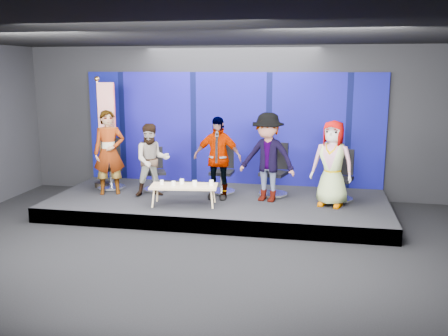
{
  "coord_description": "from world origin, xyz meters",
  "views": [
    {
      "loc": [
        2.07,
        -7.49,
        3.0
      ],
      "look_at": [
        0.14,
        2.4,
        0.97
      ],
      "focal_mm": 40.0,
      "sensor_mm": 36.0,
      "label": 1
    }
  ],
  "objects_px": {
    "chair_a": "(111,172)",
    "panelist_d": "(268,157)",
    "chair_e": "(340,184)",
    "mug_b": "(173,183)",
    "flag_stand": "(104,130)",
    "mug_d": "(195,183)",
    "coffee_table": "(184,187)",
    "panelist_e": "(332,164)",
    "mug_e": "(211,183)",
    "panelist_b": "(152,160)",
    "chair_b": "(155,176)",
    "panelist_a": "(109,152)",
    "chair_c": "(222,177)",
    "mug_c": "(182,182)",
    "mug_a": "(162,182)",
    "panelist_c": "(217,158)",
    "chair_d": "(274,178)"
  },
  "relations": [
    {
      "from": "chair_b",
      "to": "coffee_table",
      "type": "height_order",
      "value": "chair_b"
    },
    {
      "from": "panelist_c",
      "to": "mug_c",
      "type": "distance_m",
      "value": 0.92
    },
    {
      "from": "chair_c",
      "to": "mug_b",
      "type": "height_order",
      "value": "chair_c"
    },
    {
      "from": "chair_c",
      "to": "panelist_b",
      "type": "bearing_deg",
      "value": -155.81
    },
    {
      "from": "panelist_a",
      "to": "mug_c",
      "type": "xyz_separation_m",
      "value": [
        1.75,
        -0.5,
        -0.45
      ]
    },
    {
      "from": "chair_b",
      "to": "panelist_c",
      "type": "distance_m",
      "value": 1.66
    },
    {
      "from": "chair_c",
      "to": "chair_e",
      "type": "relative_size",
      "value": 1.01
    },
    {
      "from": "chair_c",
      "to": "flag_stand",
      "type": "relative_size",
      "value": 0.42
    },
    {
      "from": "mug_b",
      "to": "mug_d",
      "type": "height_order",
      "value": "mug_d"
    },
    {
      "from": "chair_a",
      "to": "panelist_e",
      "type": "distance_m",
      "value": 4.95
    },
    {
      "from": "panelist_d",
      "to": "mug_c",
      "type": "bearing_deg",
      "value": -146.62
    },
    {
      "from": "chair_e",
      "to": "mug_d",
      "type": "bearing_deg",
      "value": -143.66
    },
    {
      "from": "chair_a",
      "to": "chair_e",
      "type": "height_order",
      "value": "chair_a"
    },
    {
      "from": "panelist_a",
      "to": "mug_d",
      "type": "xyz_separation_m",
      "value": [
        2.05,
        -0.59,
        -0.45
      ]
    },
    {
      "from": "chair_a",
      "to": "mug_e",
      "type": "bearing_deg",
      "value": -43.53
    },
    {
      "from": "chair_a",
      "to": "chair_e",
      "type": "distance_m",
      "value": 5.08
    },
    {
      "from": "flag_stand",
      "to": "panelist_b",
      "type": "bearing_deg",
      "value": -19.27
    },
    {
      "from": "chair_a",
      "to": "panelist_d",
      "type": "height_order",
      "value": "panelist_d"
    },
    {
      "from": "mug_b",
      "to": "mug_d",
      "type": "bearing_deg",
      "value": 11.52
    },
    {
      "from": "chair_c",
      "to": "mug_c",
      "type": "xyz_separation_m",
      "value": [
        -0.62,
        -1.06,
        0.11
      ]
    },
    {
      "from": "chair_b",
      "to": "panelist_d",
      "type": "distance_m",
      "value": 2.65
    },
    {
      "from": "panelist_a",
      "to": "chair_d",
      "type": "relative_size",
      "value": 1.62
    },
    {
      "from": "coffee_table",
      "to": "panelist_b",
      "type": "bearing_deg",
      "value": 145.55
    },
    {
      "from": "panelist_b",
      "to": "chair_c",
      "type": "xyz_separation_m",
      "value": [
        1.4,
        0.58,
        -0.43
      ]
    },
    {
      "from": "mug_c",
      "to": "mug_e",
      "type": "xyz_separation_m",
      "value": [
        0.61,
        -0.0,
        0.0
      ]
    },
    {
      "from": "coffee_table",
      "to": "panelist_e",
      "type": "bearing_deg",
      "value": 10.4
    },
    {
      "from": "mug_e",
      "to": "panelist_b",
      "type": "bearing_deg",
      "value": 160.73
    },
    {
      "from": "mug_b",
      "to": "mug_c",
      "type": "xyz_separation_m",
      "value": [
        0.12,
        0.18,
        0.0
      ]
    },
    {
      "from": "chair_b",
      "to": "panelist_a",
      "type": "bearing_deg",
      "value": -176.01
    },
    {
      "from": "chair_b",
      "to": "panelist_e",
      "type": "distance_m",
      "value": 3.92
    },
    {
      "from": "panelist_c",
      "to": "mug_d",
      "type": "bearing_deg",
      "value": -114.53
    },
    {
      "from": "chair_a",
      "to": "panelist_e",
      "type": "relative_size",
      "value": 0.66
    },
    {
      "from": "chair_b",
      "to": "flag_stand",
      "type": "distance_m",
      "value": 1.57
    },
    {
      "from": "mug_d",
      "to": "mug_a",
      "type": "bearing_deg",
      "value": -179.45
    },
    {
      "from": "panelist_e",
      "to": "mug_d",
      "type": "height_order",
      "value": "panelist_e"
    },
    {
      "from": "chair_e",
      "to": "mug_d",
      "type": "xyz_separation_m",
      "value": [
        -2.84,
        -0.99,
        0.11
      ]
    },
    {
      "from": "chair_c",
      "to": "panelist_c",
      "type": "distance_m",
      "value": 0.72
    },
    {
      "from": "panelist_b",
      "to": "coffee_table",
      "type": "relative_size",
      "value": 1.13
    },
    {
      "from": "mug_a",
      "to": "mug_e",
      "type": "relative_size",
      "value": 0.83
    },
    {
      "from": "panelist_e",
      "to": "flag_stand",
      "type": "relative_size",
      "value": 0.68
    },
    {
      "from": "mug_b",
      "to": "mug_c",
      "type": "relative_size",
      "value": 0.92
    },
    {
      "from": "chair_a",
      "to": "mug_a",
      "type": "relative_size",
      "value": 12.98
    },
    {
      "from": "coffee_table",
      "to": "chair_e",
      "type": "bearing_deg",
      "value": 18.05
    },
    {
      "from": "mug_b",
      "to": "flag_stand",
      "type": "distance_m",
      "value": 2.48
    },
    {
      "from": "mug_c",
      "to": "mug_d",
      "type": "distance_m",
      "value": 0.31
    },
    {
      "from": "panelist_a",
      "to": "mug_c",
      "type": "height_order",
      "value": "panelist_a"
    },
    {
      "from": "coffee_table",
      "to": "panelist_d",
      "type": "bearing_deg",
      "value": 22.38
    },
    {
      "from": "chair_a",
      "to": "flag_stand",
      "type": "relative_size",
      "value": 0.45
    },
    {
      "from": "panelist_a",
      "to": "mug_e",
      "type": "relative_size",
      "value": 17.43
    },
    {
      "from": "chair_e",
      "to": "mug_d",
      "type": "distance_m",
      "value": 3.01
    }
  ]
}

